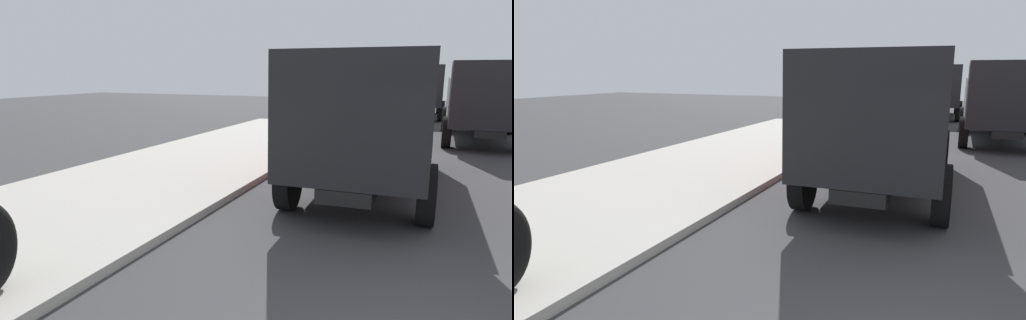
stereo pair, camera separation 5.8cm
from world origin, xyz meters
TOP-DOWN VIEW (x-y plane):
  - dump_truck_red at (6.40, 1.54)m, footprint 7.08×2.98m
  - dump_truck_gray at (15.14, -1.44)m, footprint 7.00×2.80m
  - dump_truck_orange at (23.88, 1.30)m, footprint 7.05×2.92m

SIDE VIEW (x-z plane):
  - dump_truck_red at x=6.40m, z-range 0.11..3.11m
  - dump_truck_gray at x=15.14m, z-range 0.11..3.11m
  - dump_truck_orange at x=23.88m, z-range 0.11..3.11m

